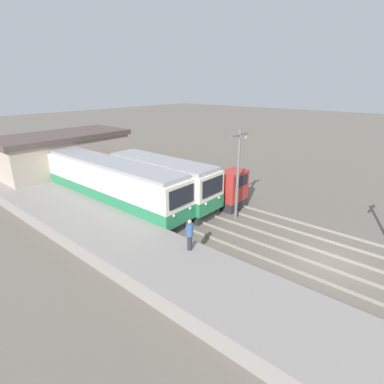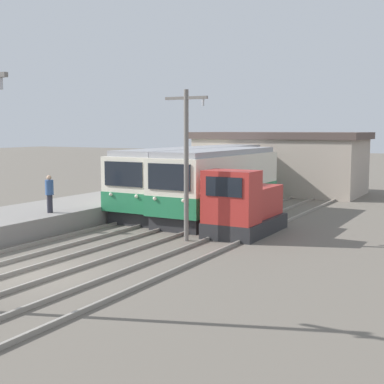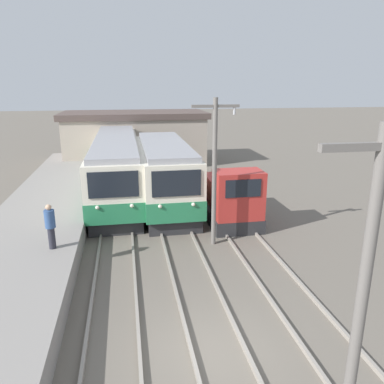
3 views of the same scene
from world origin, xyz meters
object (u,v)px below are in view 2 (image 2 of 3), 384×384
Objects in this scene: commuter_train_left at (197,180)px; shunting_locomotive at (244,208)px; catenary_mast_mid at (186,159)px; commuter_train_center at (219,186)px; person_on_platform at (49,192)px.

commuter_train_left reaches higher than shunting_locomotive.
commuter_train_left is 9.85m from catenary_mast_mid.
catenary_mast_mid is (1.51, -6.07, 1.80)m from commuter_train_center.
shunting_locomotive is 9.03m from person_on_platform.
catenary_mast_mid is at bearing -76.04° from commuter_train_center.
commuter_train_left is 8.39m from shunting_locomotive.
shunting_locomotive is 3.80m from catenary_mast_mid.
commuter_train_center is 6.51m from catenary_mast_mid.
commuter_train_left is 2.31× the size of catenary_mast_mid.
person_on_platform is (-2.30, -9.97, 0.13)m from commuter_train_left.
person_on_platform is (-8.10, -3.92, 0.64)m from shunting_locomotive.
commuter_train_left is 3.83m from commuter_train_center.
person_on_platform is at bearing -154.18° from shunting_locomotive.
catenary_mast_mid is 3.65× the size of person_on_platform.
shunting_locomotive is at bearing -48.90° from commuter_train_center.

